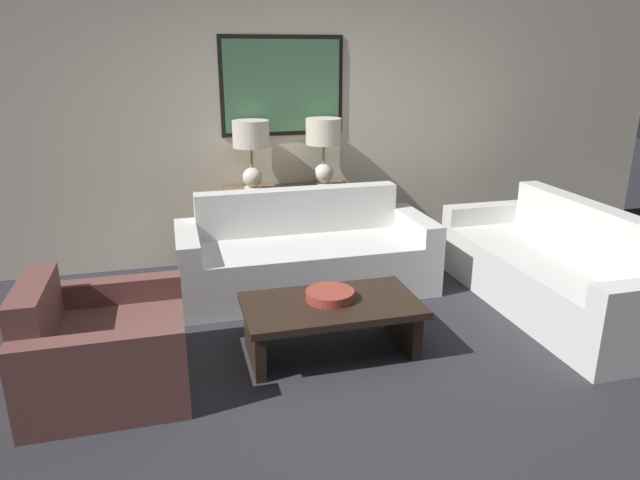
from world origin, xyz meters
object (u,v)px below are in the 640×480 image
armchair_near_back_wall (103,350)px  couch_by_side (555,273)px  table_lamp_left (251,143)px  console_table (289,226)px  couch_by_back_wall (306,258)px  coffee_table (331,315)px  table_lamp_right (324,140)px  decorative_bowl (330,295)px

armchair_near_back_wall → couch_by_side: bearing=5.3°
table_lamp_left → couch_by_side: table_lamp_left is taller
console_table → armchair_near_back_wall: size_ratio=1.24×
couch_by_back_wall → coffee_table: 1.15m
table_lamp_left → couch_by_side: size_ratio=0.29×
table_lamp_left → couch_by_side: 2.86m
couch_by_back_wall → coffee_table: size_ratio=1.82×
table_lamp_right → couch_by_side: 2.37m
table_lamp_left → decorative_bowl: size_ratio=1.93×
table_lamp_left → coffee_table: bearing=-82.3°
coffee_table → decorative_bowl: (0.00, 0.04, 0.13)m
console_table → table_lamp_left: (-0.35, 0.00, 0.82)m
console_table → armchair_near_back_wall: (-1.58, -1.88, -0.13)m
couch_by_back_wall → couch_by_side: bearing=-25.1°
coffee_table → couch_by_back_wall: bearing=85.2°
couch_by_back_wall → couch_by_side: (1.87, -0.88, 0.00)m
table_lamp_left → couch_by_back_wall: 1.19m
table_lamp_right → armchair_near_back_wall: bearing=-135.7°
table_lamp_left → couch_by_side: bearing=-35.1°
table_lamp_left → coffee_table: size_ratio=0.54×
couch_by_side → armchair_near_back_wall: bearing=-174.7°
console_table → armchair_near_back_wall: console_table is taller
table_lamp_left → armchair_near_back_wall: table_lamp_left is taller
couch_by_back_wall → decorative_bowl: 1.12m
armchair_near_back_wall → table_lamp_left: bearing=56.7°
armchair_near_back_wall → decorative_bowl: bearing=3.6°
table_lamp_right → decorative_bowl: table_lamp_right is taller
table_lamp_left → table_lamp_right: 0.69m
couch_by_side → armchair_near_back_wall: (-3.45, -0.32, -0.04)m
table_lamp_left → table_lamp_right: bearing=0.0°
coffee_table → table_lamp_right: bearing=76.4°
coffee_table → armchair_near_back_wall: 1.48m
console_table → coffee_table: console_table is taller
couch_by_side → coffee_table: (-1.97, -0.27, -0.01)m
couch_by_side → decorative_bowl: couch_by_side is taller
coffee_table → armchair_near_back_wall: size_ratio=1.23×
couch_by_back_wall → couch_by_side: size_ratio=1.00×
table_lamp_right → armchair_near_back_wall: (-1.92, -1.88, -0.95)m
coffee_table → table_lamp_left: bearing=97.7°
couch_by_back_wall → coffee_table: bearing=-94.8°
couch_by_side → decorative_bowl: size_ratio=6.53×
coffee_table → decorative_bowl: 0.14m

